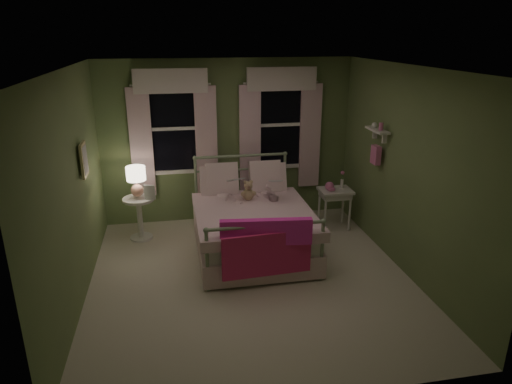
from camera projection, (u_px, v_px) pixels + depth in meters
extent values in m
plane|color=silver|center=(251.00, 278.00, 5.82)|extent=(4.20, 4.20, 0.00)
plane|color=white|center=(250.00, 68.00, 4.95)|extent=(4.20, 4.20, 0.00)
plane|color=#718952|center=(228.00, 142.00, 7.33)|extent=(4.00, 0.00, 4.00)
plane|color=#718952|center=(298.00, 266.00, 3.44)|extent=(4.00, 0.00, 4.00)
plane|color=#718952|center=(72.00, 192.00, 5.04)|extent=(0.00, 4.20, 4.20)
plane|color=#718952|center=(407.00, 172.00, 5.73)|extent=(0.00, 4.20, 4.20)
cube|color=white|center=(252.00, 223.00, 6.42)|extent=(1.44, 1.94, 0.26)
cube|color=white|center=(252.00, 239.00, 6.50)|extent=(1.54, 2.02, 0.30)
cube|color=white|center=(254.00, 216.00, 6.22)|extent=(1.58, 1.75, 0.14)
cylinder|color=#9EB793|center=(203.00, 235.00, 6.34)|extent=(0.04, 1.90, 0.04)
cylinder|color=#9EB793|center=(299.00, 228.00, 6.58)|extent=(0.04, 1.90, 0.04)
cylinder|color=#9EB793|center=(196.00, 193.00, 7.15)|extent=(0.04, 0.04, 1.15)
cylinder|color=#9EB793|center=(284.00, 188.00, 7.39)|extent=(0.04, 0.04, 1.15)
sphere|color=#9EB793|center=(195.00, 158.00, 6.95)|extent=(0.07, 0.07, 0.07)
sphere|color=#9EB793|center=(285.00, 154.00, 7.20)|extent=(0.07, 0.07, 0.07)
cylinder|color=#9EB793|center=(241.00, 156.00, 7.08)|extent=(1.42, 0.04, 0.04)
cylinder|color=#9EB793|center=(241.00, 169.00, 7.15)|extent=(1.38, 0.03, 0.03)
cylinder|color=#9EB793|center=(207.00, 261.00, 5.41)|extent=(0.04, 0.04, 0.80)
cylinder|color=#9EB793|center=(322.00, 251.00, 5.65)|extent=(0.04, 0.04, 0.80)
sphere|color=#9EB793|center=(206.00, 230.00, 5.27)|extent=(0.07, 0.07, 0.07)
sphere|color=#9EB793|center=(323.00, 221.00, 5.52)|extent=(0.07, 0.07, 0.07)
cylinder|color=#9EB793|center=(266.00, 226.00, 5.40)|extent=(1.42, 0.04, 0.04)
cube|color=white|center=(219.00, 184.00, 6.88)|extent=(0.55, 0.32, 0.57)
cube|color=white|center=(268.00, 181.00, 7.01)|extent=(0.55, 0.32, 0.57)
cube|color=white|center=(222.00, 179.00, 6.86)|extent=(0.48, 0.30, 0.51)
cube|color=white|center=(265.00, 176.00, 6.98)|extent=(0.48, 0.30, 0.51)
cube|color=#FF31BC|center=(266.00, 232.00, 5.42)|extent=(1.10, 0.22, 0.32)
cube|color=#E92D71|center=(267.00, 255.00, 5.45)|extent=(1.10, 0.11, 0.55)
imported|color=#F7D1DD|center=(227.00, 181.00, 6.62)|extent=(0.31, 0.27, 0.71)
imported|color=#F7D1DD|center=(265.00, 180.00, 6.73)|extent=(0.37, 0.32, 0.66)
imported|color=beige|center=(230.00, 184.00, 6.38)|extent=(0.22, 0.16, 0.26)
imported|color=beige|center=(269.00, 184.00, 6.49)|extent=(0.21, 0.14, 0.26)
sphere|color=tan|center=(248.00, 194.00, 6.59)|extent=(0.17, 0.17, 0.17)
sphere|color=tan|center=(248.00, 186.00, 6.52)|extent=(0.12, 0.12, 0.12)
sphere|color=tan|center=(245.00, 182.00, 6.50)|extent=(0.05, 0.05, 0.05)
sphere|color=tan|center=(251.00, 182.00, 6.51)|extent=(0.05, 0.05, 0.05)
sphere|color=tan|center=(243.00, 194.00, 6.54)|extent=(0.07, 0.07, 0.07)
sphere|color=tan|center=(254.00, 193.00, 6.57)|extent=(0.07, 0.07, 0.07)
sphere|color=#8C6B51|center=(249.00, 187.00, 6.48)|extent=(0.04, 0.04, 0.04)
cylinder|color=white|center=(138.00, 199.00, 6.74)|extent=(0.46, 0.46, 0.04)
cylinder|color=white|center=(140.00, 219.00, 6.84)|extent=(0.08, 0.08, 0.60)
cylinder|color=white|center=(142.00, 237.00, 6.94)|extent=(0.34, 0.34, 0.03)
sphere|color=tan|center=(137.00, 190.00, 6.69)|extent=(0.19, 0.19, 0.19)
cylinder|color=pink|center=(137.00, 183.00, 6.65)|extent=(0.03, 0.03, 0.11)
cylinder|color=#FFEAC6|center=(136.00, 173.00, 6.61)|extent=(0.28, 0.28, 0.21)
imported|color=beige|center=(145.00, 199.00, 6.67)|extent=(0.22, 0.26, 0.02)
cube|color=white|center=(335.00, 191.00, 7.11)|extent=(0.50, 0.40, 0.04)
cube|color=white|center=(335.00, 195.00, 7.13)|extent=(0.44, 0.34, 0.08)
cylinder|color=white|center=(325.00, 214.00, 7.04)|extent=(0.04, 0.04, 0.60)
cylinder|color=white|center=(350.00, 212.00, 7.11)|extent=(0.04, 0.04, 0.60)
cylinder|color=white|center=(319.00, 207.00, 7.32)|extent=(0.04, 0.04, 0.60)
cylinder|color=white|center=(343.00, 206.00, 7.39)|extent=(0.04, 0.04, 0.60)
sphere|color=pink|center=(330.00, 186.00, 7.06)|extent=(0.14, 0.14, 0.14)
cube|color=pink|center=(331.00, 189.00, 6.99)|extent=(0.10, 0.05, 0.04)
cylinder|color=white|center=(342.00, 184.00, 7.14)|extent=(0.05, 0.05, 0.14)
cylinder|color=#4C7F3F|center=(342.00, 177.00, 7.11)|extent=(0.01, 0.01, 0.12)
sphere|color=pink|center=(343.00, 173.00, 7.08)|extent=(0.06, 0.06, 0.06)
cube|color=black|center=(173.00, 128.00, 7.09)|extent=(0.76, 0.02, 1.35)
cube|color=white|center=(171.00, 83.00, 6.84)|extent=(0.84, 0.05, 0.06)
cube|color=white|center=(176.00, 172.00, 7.30)|extent=(0.84, 0.05, 0.06)
cube|color=white|center=(147.00, 130.00, 7.00)|extent=(0.06, 0.05, 1.40)
cube|color=white|center=(199.00, 128.00, 7.14)|extent=(0.06, 0.05, 1.40)
cube|color=white|center=(173.00, 129.00, 7.07)|extent=(0.76, 0.04, 0.05)
cube|color=silver|center=(141.00, 143.00, 7.01)|extent=(0.34, 0.06, 1.70)
cube|color=silver|center=(206.00, 141.00, 7.18)|extent=(0.34, 0.06, 1.70)
cube|color=white|center=(171.00, 81.00, 6.77)|extent=(1.10, 0.08, 0.36)
cylinder|color=white|center=(171.00, 85.00, 6.82)|extent=(1.20, 0.03, 0.03)
cube|color=black|center=(280.00, 125.00, 7.38)|extent=(0.76, 0.02, 1.35)
cube|color=white|center=(281.00, 80.00, 7.13)|extent=(0.84, 0.05, 0.06)
cube|color=white|center=(279.00, 166.00, 7.60)|extent=(0.84, 0.05, 0.06)
cube|color=white|center=(256.00, 126.00, 7.30)|extent=(0.06, 0.05, 1.40)
cube|color=white|center=(304.00, 124.00, 7.43)|extent=(0.06, 0.05, 1.40)
cube|color=white|center=(280.00, 125.00, 7.37)|extent=(0.76, 0.04, 0.05)
cube|color=silver|center=(250.00, 139.00, 7.30)|extent=(0.34, 0.06, 1.70)
cube|color=silver|center=(310.00, 136.00, 7.48)|extent=(0.34, 0.06, 1.70)
cube|color=white|center=(282.00, 79.00, 7.06)|extent=(1.10, 0.08, 0.36)
cylinder|color=white|center=(281.00, 83.00, 7.12)|extent=(1.20, 0.03, 0.03)
cube|color=white|center=(377.00, 130.00, 6.23)|extent=(0.15, 0.50, 0.03)
cube|color=white|center=(384.00, 138.00, 6.13)|extent=(0.06, 0.03, 0.14)
cube|color=white|center=(375.00, 133.00, 6.40)|extent=(0.06, 0.03, 0.14)
cylinder|color=pink|center=(381.00, 126.00, 6.11)|extent=(0.06, 0.06, 0.10)
sphere|color=white|center=(375.00, 125.00, 6.31)|extent=(0.08, 0.08, 0.08)
cube|color=pink|center=(376.00, 155.00, 6.35)|extent=(0.08, 0.18, 0.26)
cube|color=beige|center=(84.00, 160.00, 5.54)|extent=(0.03, 0.32, 0.42)
cube|color=silver|center=(85.00, 160.00, 5.54)|extent=(0.01, 0.25, 0.34)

